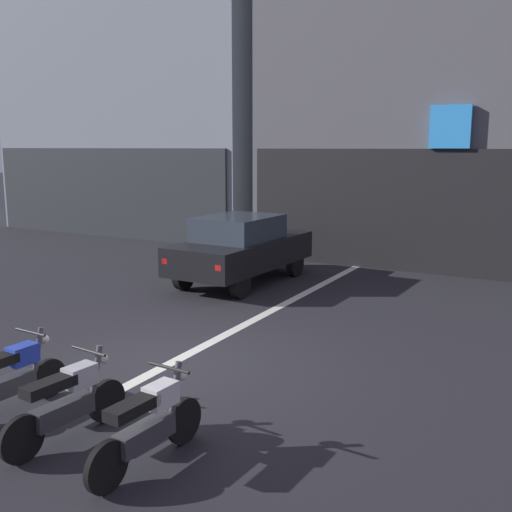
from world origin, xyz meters
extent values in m
plane|color=#232328|center=(0.00, 0.00, 0.00)|extent=(120.00, 120.00, 0.00)
cube|color=silver|center=(0.00, 6.00, 0.00)|extent=(0.20, 18.00, 0.01)
cube|color=#292C30|center=(-10.02, 9.52, 1.60)|extent=(10.49, 0.10, 3.20)
cube|color=#56565B|center=(1.76, 13.16, 5.42)|extent=(10.16, 9.02, 10.85)
cube|color=black|center=(1.76, 8.60, 1.60)|extent=(9.75, 0.10, 3.20)
cube|color=#3399F2|center=(2.31, 8.53, 3.74)|extent=(0.99, 0.16, 1.05)
cylinder|color=black|center=(-2.51, 6.68, 0.32)|extent=(0.20, 0.65, 0.64)
cylinder|color=black|center=(-0.96, 6.62, 0.32)|extent=(0.20, 0.65, 0.64)
cylinder|color=black|center=(-2.60, 4.08, 0.32)|extent=(0.20, 0.65, 0.64)
cylinder|color=black|center=(-1.05, 4.03, 0.32)|extent=(0.20, 0.65, 0.64)
cube|color=black|center=(-1.78, 5.35, 0.75)|extent=(1.91, 4.16, 0.66)
cube|color=#2D3842|center=(-1.79, 5.20, 1.36)|extent=(1.62, 2.02, 0.56)
cube|color=red|center=(-2.56, 3.36, 0.80)|extent=(0.14, 0.07, 0.12)
cube|color=red|center=(-1.15, 3.31, 0.80)|extent=(0.14, 0.07, 0.12)
cylinder|color=black|center=(-0.66, -1.65, 0.26)|extent=(0.10, 0.52, 0.52)
cube|color=#38383D|center=(-0.69, -2.27, 0.37)|extent=(0.24, 0.75, 0.22)
cube|color=#233DB7|center=(-0.68, -2.01, 0.70)|extent=(0.24, 0.37, 0.24)
cylinder|color=#4C4C51|center=(-0.67, -1.80, 0.63)|extent=(0.08, 0.24, 0.70)
cylinder|color=black|center=(-0.67, -1.88, 0.95)|extent=(0.55, 0.06, 0.04)
sphere|color=silver|center=(-0.66, -1.67, 0.80)|extent=(0.12, 0.12, 0.12)
cylinder|color=black|center=(0.50, -1.81, 0.26)|extent=(0.12, 0.52, 0.52)
cylinder|color=black|center=(0.39, -2.96, 0.26)|extent=(0.12, 0.52, 0.52)
cube|color=#38383D|center=(0.44, -2.44, 0.37)|extent=(0.27, 0.75, 0.22)
cube|color=black|center=(0.42, -2.59, 0.72)|extent=(0.28, 0.62, 0.12)
cube|color=#B2B5BA|center=(0.47, -2.18, 0.70)|extent=(0.25, 0.38, 0.24)
cylinder|color=#4C4C51|center=(0.49, -1.96, 0.63)|extent=(0.09, 0.24, 0.70)
cylinder|color=black|center=(0.48, -2.04, 0.95)|extent=(0.55, 0.09, 0.04)
sphere|color=silver|center=(0.50, -1.84, 0.80)|extent=(0.12, 0.12, 0.12)
cylinder|color=black|center=(1.62, -1.79, 0.26)|extent=(0.11, 0.52, 0.52)
cylinder|color=black|center=(1.54, -2.94, 0.26)|extent=(0.11, 0.52, 0.52)
cube|color=#38383D|center=(1.58, -2.42, 0.37)|extent=(0.25, 0.75, 0.22)
cube|color=black|center=(1.57, -2.57, 0.72)|extent=(0.26, 0.61, 0.12)
cube|color=silver|center=(1.59, -2.16, 0.70)|extent=(0.24, 0.37, 0.24)
cylinder|color=#4C4C51|center=(1.61, -1.94, 0.63)|extent=(0.09, 0.24, 0.70)
cylinder|color=black|center=(1.60, -2.02, 0.95)|extent=(0.55, 0.07, 0.04)
sphere|color=silver|center=(1.62, -1.82, 0.80)|extent=(0.12, 0.12, 0.12)
camera|label=1|loc=(5.27, -6.78, 3.25)|focal=41.58mm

